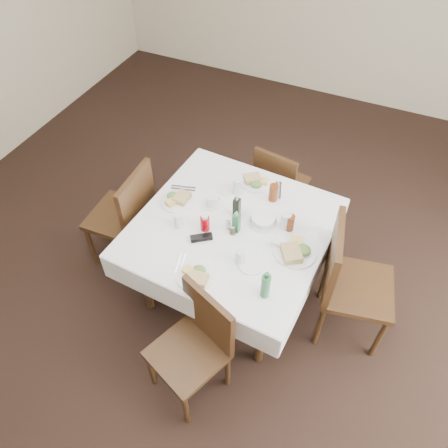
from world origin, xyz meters
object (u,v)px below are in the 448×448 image
bread_basket (263,220)px  water_e (286,221)px  chair_south (197,340)px  oil_cruet_dark (237,206)px  coffee_mug (211,202)px  oil_cruet_green (236,222)px  chair_east (346,278)px  chair_west (128,212)px  green_bottle (266,286)px  chair_north (278,182)px  water_w (179,220)px  dining_table (232,233)px  water_s (240,257)px  ketchup_bottle (205,223)px  water_n (238,186)px

bread_basket → water_e: bearing=9.5°
chair_south → oil_cruet_dark: (-0.13, 0.92, 0.32)m
bread_basket → coffee_mug: (-0.42, 0.01, 0.01)m
chair_south → oil_cruet_green: 0.85m
chair_east → chair_west: bearing=-177.7°
oil_cruet_dark → green_bottle: size_ratio=0.87×
chair_north → oil_cruet_dark: size_ratio=4.28×
green_bottle → water_w: bearing=159.0°
dining_table → water_e: (0.35, 0.14, 0.15)m
chair_north → chair_south: (0.05, -1.69, 0.04)m
water_w → chair_west: bearing=168.8°
chair_west → coffee_mug: size_ratio=7.92×
water_s → ketchup_bottle: size_ratio=0.79×
chair_south → chair_east: (0.76, 0.83, 0.07)m
chair_north → chair_east: (0.80, -0.86, 0.11)m
chair_south → water_n: bearing=100.4°
water_s → oil_cruet_dark: size_ratio=0.57×
oil_cruet_dark → oil_cruet_green: 0.16m
chair_north → coffee_mug: (-0.29, -0.76, 0.32)m
chair_north → water_w: size_ratio=7.06×
water_w → chair_east: bearing=8.4°
chair_west → oil_cruet_dark: bearing=10.8°
chair_south → water_s: chair_south is taller
dining_table → water_s: bearing=-57.1°
water_w → coffee_mug: 0.31m
chair_north → oil_cruet_green: 0.98m
oil_cruet_dark → ketchup_bottle: bearing=-123.5°
chair_east → water_e: 0.58m
chair_west → bread_basket: 1.13m
water_n → water_s: 0.67m
oil_cruet_green → coffee_mug: oil_cruet_green is taller
dining_table → water_n: water_n is taller
water_e → oil_cruet_dark: 0.37m
chair_east → green_bottle: size_ratio=4.56×
chair_south → oil_cruet_dark: 0.98m
chair_west → water_w: size_ratio=8.21×
water_s → coffee_mug: bearing=135.0°
chair_south → water_s: (0.07, 0.52, 0.30)m
water_w → dining_table: bearing=24.7°
chair_south → water_e: chair_south is taller
dining_table → chair_west: bearing=-176.7°
water_s → water_e: (0.17, 0.42, 0.01)m
water_n → bread_basket: water_n is taller
dining_table → chair_west: (-0.90, -0.05, -0.12)m
ketchup_bottle → oil_cruet_dark: bearing=56.5°
chair_west → water_s: chair_west is taller
water_n → chair_east: bearing=-17.9°
water_w → oil_cruet_green: size_ratio=0.59×
chair_west → water_e: 1.29m
dining_table → water_e: size_ratio=10.59×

